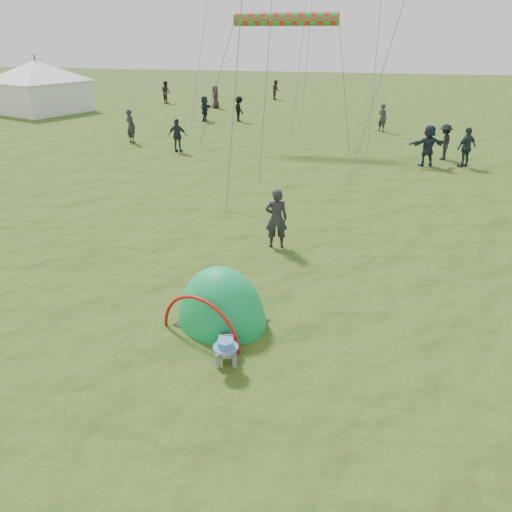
% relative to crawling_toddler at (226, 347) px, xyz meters
% --- Properties ---
extents(ground, '(140.00, 140.00, 0.00)m').
position_rel_crawling_toddler_xyz_m(ground, '(0.62, -0.54, -0.31)').
color(ground, '#2D4B16').
extents(crawling_toddler, '(0.76, 0.93, 0.62)m').
position_rel_crawling_toddler_xyz_m(crawling_toddler, '(0.00, 0.00, 0.00)').
color(crawling_toddler, black).
rests_on(crawling_toddler, ground).
extents(popup_tent, '(2.33, 2.13, 2.47)m').
position_rel_crawling_toddler_xyz_m(popup_tent, '(-0.44, 1.25, -0.31)').
color(popup_tent, '#109051').
rests_on(popup_tent, ground).
extents(standing_adult, '(0.68, 0.52, 1.66)m').
position_rel_crawling_toddler_xyz_m(standing_adult, '(-0.07, 5.39, 0.52)').
color(standing_adult, '#232329').
rests_on(standing_adult, ground).
extents(event_marquee, '(7.17, 7.17, 3.82)m').
position_rel_crawling_toddler_xyz_m(event_marquee, '(-21.27, 26.35, 1.60)').
color(event_marquee, white).
rests_on(event_marquee, ground).
extents(crowd_person_0, '(0.69, 0.66, 1.59)m').
position_rel_crawling_toddler_xyz_m(crowd_person_0, '(2.93, 23.83, 0.49)').
color(crowd_person_0, '#2F2E35').
rests_on(crowd_person_0, ground).
extents(crowd_person_2, '(0.94, 0.40, 1.60)m').
position_rel_crawling_toddler_xyz_m(crowd_person_2, '(-6.91, 16.05, 0.49)').
color(crowd_person_2, '#222B35').
rests_on(crowd_person_2, ground).
extents(crowd_person_3, '(0.71, 1.11, 1.63)m').
position_rel_crawling_toddler_xyz_m(crowd_person_3, '(5.63, 17.15, 0.50)').
color(crowd_person_3, black).
rests_on(crowd_person_3, ground).
extents(crowd_person_4, '(0.74, 0.93, 1.67)m').
position_rel_crawling_toddler_xyz_m(crowd_person_4, '(-9.48, 31.07, 0.52)').
color(crowd_person_4, '#2D2221').
rests_on(crowd_person_4, ground).
extents(crowd_person_5, '(1.72, 1.16, 1.78)m').
position_rel_crawling_toddler_xyz_m(crowd_person_5, '(4.78, 15.79, 0.58)').
color(crowd_person_5, '#212C3B').
rests_on(crowd_person_5, ground).
extents(crowd_person_6, '(0.75, 0.68, 1.73)m').
position_rel_crawling_toddler_xyz_m(crowd_person_6, '(-10.12, 17.61, 0.56)').
color(crowd_person_6, '#27272E').
rests_on(crowd_person_6, ground).
extents(crowd_person_7, '(0.83, 0.94, 1.61)m').
position_rel_crawling_toddler_xyz_m(crowd_person_7, '(-5.89, 37.18, 0.50)').
color(crowd_person_7, '#2E251E').
rests_on(crowd_person_7, ground).
extents(crowd_person_8, '(1.05, 0.96, 1.72)m').
position_rel_crawling_toddler_xyz_m(crowd_person_8, '(6.39, 15.89, 0.55)').
color(crowd_person_8, '#24323B').
rests_on(crowd_person_8, ground).
extents(crowd_person_9, '(1.10, 1.18, 1.59)m').
position_rel_crawling_toddler_xyz_m(crowd_person_9, '(-6.20, 25.50, 0.49)').
color(crowd_person_9, black).
rests_on(crowd_person_9, ground).
extents(crowd_person_11, '(0.60, 1.53, 1.61)m').
position_rel_crawling_toddler_xyz_m(crowd_person_11, '(-8.40, 25.03, 0.50)').
color(crowd_person_11, black).
rests_on(crowd_person_11, ground).
extents(crowd_person_13, '(1.08, 1.05, 1.75)m').
position_rel_crawling_toddler_xyz_m(crowd_person_13, '(-14.27, 32.97, 0.57)').
color(crowd_person_13, '#3F2A27').
rests_on(crowd_person_13, ground).
extents(rainbow_tube_kite, '(5.15, 0.64, 0.64)m').
position_rel_crawling_toddler_xyz_m(rainbow_tube_kite, '(-2.24, 19.47, 5.69)').
color(rainbow_tube_kite, red).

